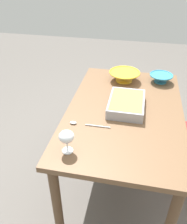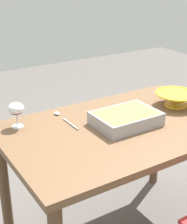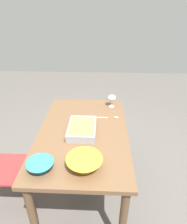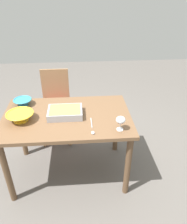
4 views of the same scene
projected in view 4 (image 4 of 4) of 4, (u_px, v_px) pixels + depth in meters
ground_plane at (71, 171)px, 2.62m from camera, size 8.00×8.00×0.00m
dining_table at (67, 124)px, 2.27m from camera, size 1.29×0.81×0.78m
chair at (56, 103)px, 3.00m from camera, size 0.39×0.44×0.95m
wine_glass at (121, 121)px, 1.96m from camera, size 0.09×0.09×0.14m
casserole_dish at (65, 112)px, 2.20m from camera, size 0.34×0.25×0.07m
mixing_bowl at (23, 102)px, 2.38m from camera, size 0.20×0.20×0.07m
small_bowl at (20, 116)px, 2.11m from camera, size 0.26×0.26×0.09m
serving_spoon at (92, 129)px, 2.01m from camera, size 0.03×0.27×0.01m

